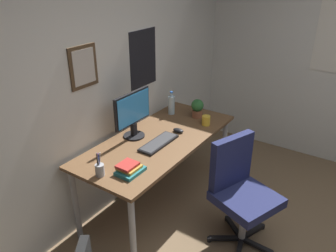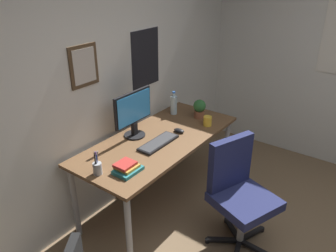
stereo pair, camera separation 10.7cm
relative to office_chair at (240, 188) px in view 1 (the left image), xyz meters
name	(u,v)px [view 1 (the left image)]	position (x,y,z in m)	size (l,w,h in m)	color
wall_back	(99,79)	(-0.25, 1.28, 0.77)	(4.40, 0.10, 2.60)	silver
desk	(159,145)	(0.01, 0.83, 0.14)	(1.70, 0.75, 0.74)	brown
office_chair	(240,188)	(0.00, 0.00, 0.00)	(0.59, 0.60, 0.95)	#1E234C
monitor	(133,113)	(-0.09, 1.05, 0.45)	(0.46, 0.20, 0.43)	black
keyboard	(159,143)	(-0.08, 0.76, 0.23)	(0.43, 0.15, 0.03)	black
computer_mouse	(178,130)	(0.22, 0.75, 0.23)	(0.06, 0.11, 0.04)	black
water_bottle	(171,105)	(0.55, 1.05, 0.32)	(0.07, 0.07, 0.25)	silver
coffee_mug_near	(206,120)	(0.51, 0.61, 0.26)	(0.12, 0.08, 0.10)	yellow
potted_plant	(197,108)	(0.63, 0.78, 0.32)	(0.13, 0.13, 0.19)	brown
pen_cup	(100,169)	(-0.74, 0.85, 0.27)	(0.07, 0.07, 0.20)	#9EA0A5
book_stack_left	(129,169)	(-0.58, 0.69, 0.25)	(0.21, 0.17, 0.07)	#26727A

